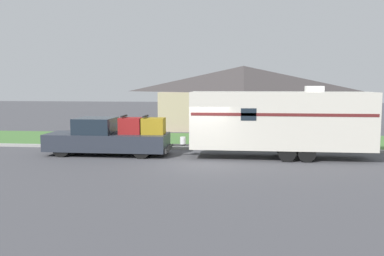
% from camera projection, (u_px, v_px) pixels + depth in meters
% --- Properties ---
extents(ground_plane, '(120.00, 120.00, 0.00)m').
position_uv_depth(ground_plane, '(201.00, 163.00, 19.31)').
color(ground_plane, '#47474C').
extents(curb_strip, '(80.00, 0.30, 0.14)m').
position_uv_depth(curb_strip, '(208.00, 148.00, 23.01)').
color(curb_strip, '#999993').
rests_on(curb_strip, ground_plane).
extents(lawn_strip, '(80.00, 7.00, 0.03)m').
position_uv_depth(lawn_strip, '(212.00, 140.00, 26.62)').
color(lawn_strip, '#477538').
rests_on(lawn_strip, ground_plane).
extents(house_across_street, '(13.44, 8.64, 4.93)m').
position_uv_depth(house_across_street, '(243.00, 96.00, 34.33)').
color(house_across_street, tan).
rests_on(house_across_street, ground_plane).
extents(pickup_truck, '(6.15, 2.08, 2.00)m').
position_uv_depth(pickup_truck, '(109.00, 138.00, 21.35)').
color(pickup_truck, black).
rests_on(pickup_truck, ground_plane).
extents(travel_trailer, '(9.48, 2.23, 3.45)m').
position_uv_depth(travel_trailer, '(281.00, 120.00, 20.30)').
color(travel_trailer, black).
rests_on(travel_trailer, ground_plane).
extents(mailbox, '(0.48, 0.20, 1.29)m').
position_uv_depth(mailbox, '(144.00, 129.00, 24.33)').
color(mailbox, brown).
rests_on(mailbox, ground_plane).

